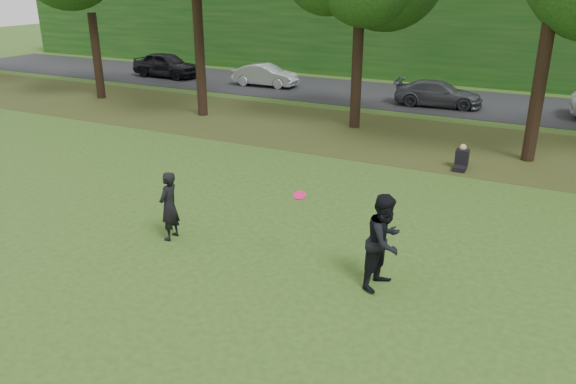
# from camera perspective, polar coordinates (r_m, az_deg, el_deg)

# --- Properties ---
(ground) EXTENTS (120.00, 120.00, 0.00)m
(ground) POSITION_cam_1_polar(r_m,az_deg,el_deg) (11.24, -4.09, -11.28)
(ground) COLOR #324E18
(ground) RESTS_ON ground
(leaf_litter) EXTENTS (60.00, 7.00, 0.01)m
(leaf_litter) POSITION_cam_1_polar(r_m,az_deg,el_deg) (22.48, 13.14, 5.08)
(leaf_litter) COLOR #3F3416
(leaf_litter) RESTS_ON ground
(street) EXTENTS (70.00, 7.00, 0.02)m
(street) POSITION_cam_1_polar(r_m,az_deg,el_deg) (30.11, 17.01, 8.73)
(street) COLOR black
(street) RESTS_ON ground
(far_hedge) EXTENTS (70.00, 3.00, 5.00)m
(far_hedge) POSITION_cam_1_polar(r_m,az_deg,el_deg) (35.61, 19.33, 14.35)
(far_hedge) COLOR #123F12
(far_hedge) RESTS_ON ground
(player_left) EXTENTS (0.46, 0.66, 1.71)m
(player_left) POSITION_cam_1_polar(r_m,az_deg,el_deg) (13.75, -11.99, -1.40)
(player_left) COLOR black
(player_left) RESTS_ON ground
(player_right) EXTENTS (0.96, 1.13, 2.02)m
(player_right) POSITION_cam_1_polar(r_m,az_deg,el_deg) (11.52, 9.79, -4.96)
(player_right) COLOR black
(player_right) RESTS_ON ground
(parked_cars) EXTENTS (39.23, 3.04, 1.53)m
(parked_cars) POSITION_cam_1_polar(r_m,az_deg,el_deg) (29.02, 18.64, 9.58)
(parked_cars) COLOR black
(parked_cars) RESTS_ON street
(frisbee) EXTENTS (0.36, 0.34, 0.16)m
(frisbee) POSITION_cam_1_polar(r_m,az_deg,el_deg) (11.82, 1.19, -0.34)
(frisbee) COLOR #E4135E
(frisbee) RESTS_ON ground
(seated_person) EXTENTS (0.43, 0.74, 0.83)m
(seated_person) POSITION_cam_1_polar(r_m,az_deg,el_deg) (19.47, 17.20, 3.14)
(seated_person) COLOR black
(seated_person) RESTS_ON ground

